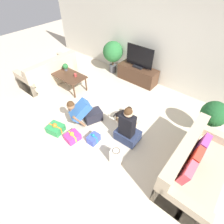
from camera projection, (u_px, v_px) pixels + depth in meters
The scene contains 18 objects.
ground_plane at pixel (94, 122), 4.43m from camera, with size 16.00×16.00×0.00m, color beige.
wall_back at pixel (154, 40), 5.04m from camera, with size 8.40×0.06×2.60m.
sofa_left at pixel (49, 73), 5.64m from camera, with size 0.84×1.77×0.83m.
sofa_right at pixel (194, 167), 3.17m from camera, with size 0.84×1.77×0.83m.
coffee_table at pixel (68, 76), 5.25m from camera, with size 1.10×0.59×0.48m.
tv_console at pixel (137, 74), 5.69m from camera, with size 1.30×0.48×0.50m.
tv at pixel (139, 58), 5.31m from camera, with size 0.92×0.20×0.67m.
potted_plant_corner_right at pixel (214, 115), 3.72m from camera, with size 0.55×0.55×0.93m.
potted_plant_back_left at pixel (113, 53), 5.81m from camera, with size 0.67×0.67×1.08m.
person_kneeling at pixel (85, 112), 4.20m from camera, with size 0.59×0.83×0.78m.
person_sitting at pixel (128, 129), 3.79m from camera, with size 0.54×0.49×0.97m.
dog at pixel (124, 113), 4.36m from camera, with size 0.28×0.52×0.34m.
gift_box_a at pixel (94, 139), 3.91m from camera, with size 0.22×0.28×0.25m.
gift_box_b at pixel (56, 128), 4.15m from camera, with size 0.41×0.38×0.26m.
gift_box_c at pixel (72, 137), 3.97m from camera, with size 0.31×0.35×0.23m.
gift_bag_a at pixel (116, 157), 3.46m from camera, with size 0.25×0.18×0.41m.
mug at pixel (75, 75), 5.11m from camera, with size 0.12×0.08×0.09m.
tabletop_plant at pixel (65, 67), 5.33m from camera, with size 0.17×0.17×0.22m.
Camera 1 is at (2.33, -2.08, 3.19)m, focal length 28.00 mm.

